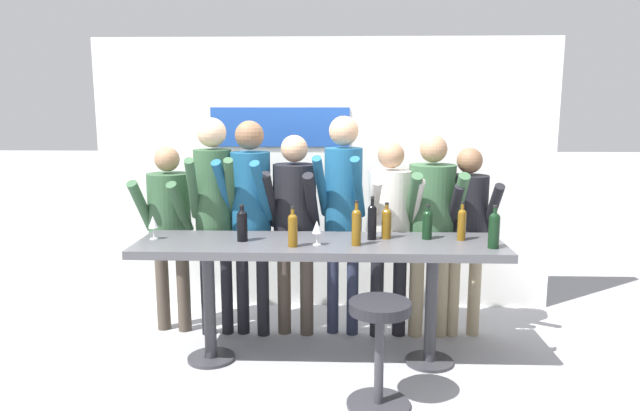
% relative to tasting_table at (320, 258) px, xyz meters
% --- Properties ---
extents(ground_plane, '(40.00, 40.00, 0.00)m').
position_rel_tasting_table_xyz_m(ground_plane, '(-0.00, 0.00, -0.81)').
color(ground_plane, '#9E9EA3').
extents(back_wall, '(4.28, 0.12, 2.53)m').
position_rel_tasting_table_xyz_m(back_wall, '(-0.00, 1.29, 0.46)').
color(back_wall, silver).
rests_on(back_wall, ground_plane).
extents(tasting_table, '(2.68, 0.68, 0.94)m').
position_rel_tasting_table_xyz_m(tasting_table, '(0.00, 0.00, 0.00)').
color(tasting_table, '#4C4C51').
rests_on(tasting_table, ground_plane).
extents(bar_stool, '(0.41, 0.41, 0.71)m').
position_rel_tasting_table_xyz_m(bar_stool, '(0.40, -0.64, -0.34)').
color(bar_stool, '#333338').
rests_on(bar_stool, ground_plane).
extents(person_far_left, '(0.47, 0.56, 1.59)m').
position_rel_tasting_table_xyz_m(person_far_left, '(-1.28, 0.57, 0.16)').
color(person_far_left, '#473D33').
rests_on(person_far_left, ground_plane).
extents(person_left, '(0.41, 0.56, 1.82)m').
position_rel_tasting_table_xyz_m(person_left, '(-0.89, 0.50, 0.34)').
color(person_left, black).
rests_on(person_left, ground_plane).
extents(person_center_left, '(0.45, 0.59, 1.80)m').
position_rel_tasting_table_xyz_m(person_center_left, '(-0.58, 0.50, 0.32)').
color(person_center_left, black).
rests_on(person_center_left, ground_plane).
extents(person_center, '(0.46, 0.57, 1.68)m').
position_rel_tasting_table_xyz_m(person_center, '(-0.22, 0.52, 0.23)').
color(person_center, '#473D33').
rests_on(person_center, ground_plane).
extents(person_center_right, '(0.44, 0.58, 1.84)m').
position_rel_tasting_table_xyz_m(person_center_right, '(0.17, 0.55, 0.35)').
color(person_center_right, '#23283D').
rests_on(person_center_right, ground_plane).
extents(person_right, '(0.45, 0.55, 1.63)m').
position_rel_tasting_table_xyz_m(person_right, '(0.56, 0.51, 0.20)').
color(person_right, black).
rests_on(person_right, ground_plane).
extents(person_far_right, '(0.46, 0.55, 1.68)m').
position_rel_tasting_table_xyz_m(person_far_right, '(0.89, 0.52, 0.23)').
color(person_far_right, gray).
rests_on(person_far_right, ground_plane).
extents(person_rightmost, '(0.41, 0.51, 1.58)m').
position_rel_tasting_table_xyz_m(person_rightmost, '(1.19, 0.55, 0.17)').
color(person_rightmost, gray).
rests_on(person_rightmost, ground_plane).
extents(wine_bottle_0, '(0.06, 0.06, 0.29)m').
position_rel_tasting_table_xyz_m(wine_bottle_0, '(1.05, 0.08, 0.25)').
color(wine_bottle_0, brown).
rests_on(wine_bottle_0, tasting_table).
extents(wine_bottle_1, '(0.08, 0.08, 0.27)m').
position_rel_tasting_table_xyz_m(wine_bottle_1, '(-0.57, -0.01, 0.25)').
color(wine_bottle_1, black).
rests_on(wine_bottle_1, tasting_table).
extents(wine_bottle_2, '(0.07, 0.07, 0.26)m').
position_rel_tasting_table_xyz_m(wine_bottle_2, '(0.80, 0.11, 0.24)').
color(wine_bottle_2, black).
rests_on(wine_bottle_2, tasting_table).
extents(wine_bottle_3, '(0.07, 0.07, 0.32)m').
position_rel_tasting_table_xyz_m(wine_bottle_3, '(0.27, -0.11, 0.27)').
color(wine_bottle_3, brown).
rests_on(wine_bottle_3, tasting_table).
extents(wine_bottle_4, '(0.07, 0.07, 0.32)m').
position_rel_tasting_table_xyz_m(wine_bottle_4, '(0.39, 0.08, 0.27)').
color(wine_bottle_4, black).
rests_on(wine_bottle_4, tasting_table).
extents(wine_bottle_5, '(0.07, 0.07, 0.27)m').
position_rel_tasting_table_xyz_m(wine_bottle_5, '(0.50, 0.11, 0.25)').
color(wine_bottle_5, brown).
rests_on(wine_bottle_5, tasting_table).
extents(wine_bottle_6, '(0.08, 0.08, 0.30)m').
position_rel_tasting_table_xyz_m(wine_bottle_6, '(1.22, -0.15, 0.26)').
color(wine_bottle_6, black).
rests_on(wine_bottle_6, tasting_table).
extents(wine_bottle_7, '(0.07, 0.07, 0.29)m').
position_rel_tasting_table_xyz_m(wine_bottle_7, '(-0.18, -0.16, 0.25)').
color(wine_bottle_7, brown).
rests_on(wine_bottle_7, tasting_table).
extents(wine_glass_0, '(0.07, 0.07, 0.18)m').
position_rel_tasting_table_xyz_m(wine_glass_0, '(-0.01, -0.11, 0.25)').
color(wine_glass_0, silver).
rests_on(wine_glass_0, tasting_table).
extents(wine_glass_1, '(0.07, 0.07, 0.18)m').
position_rel_tasting_table_xyz_m(wine_glass_1, '(-1.24, 0.03, 0.25)').
color(wine_glass_1, silver).
rests_on(wine_glass_1, tasting_table).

